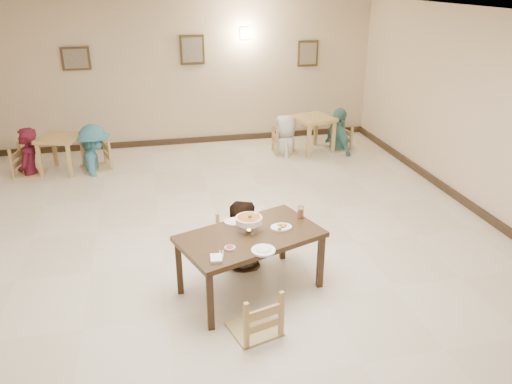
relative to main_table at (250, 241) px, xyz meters
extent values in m
plane|color=beige|center=(-0.10, 0.78, -0.66)|extent=(10.00, 10.00, 0.00)
plane|color=white|center=(-0.10, 0.78, 2.34)|extent=(10.00, 10.00, 0.00)
plane|color=beige|center=(-0.10, 5.78, 0.84)|extent=(10.00, 0.00, 10.00)
cube|color=#312315|center=(-0.10, 5.75, -0.60)|extent=(8.00, 0.06, 0.12)
cube|color=#312315|center=(3.87, 0.78, -0.60)|extent=(0.06, 10.00, 0.12)
cube|color=#3C2D18|center=(-2.30, 5.74, 1.24)|extent=(0.55, 0.03, 0.45)
cube|color=gray|center=(-2.30, 5.73, 1.24)|extent=(0.45, 0.01, 0.37)
cube|color=#3C2D18|center=(0.00, 5.74, 1.34)|extent=(0.50, 0.03, 0.60)
cube|color=gray|center=(0.00, 5.73, 1.34)|extent=(0.41, 0.01, 0.49)
cube|color=#3C2D18|center=(2.50, 5.74, 1.19)|extent=(0.45, 0.03, 0.55)
cube|color=gray|center=(2.50, 5.73, 1.19)|extent=(0.37, 0.01, 0.45)
cube|color=#FFD88C|center=(1.10, 5.74, 1.64)|extent=(0.16, 0.05, 0.22)
cube|color=#3C2716|center=(0.00, 0.00, 0.05)|extent=(1.78, 1.37, 0.06)
cube|color=#3C2716|center=(-0.55, -0.61, -0.32)|extent=(0.07, 0.07, 0.68)
cube|color=#3C2716|center=(0.81, -0.11, -0.32)|extent=(0.07, 0.07, 0.68)
cube|color=#3C2716|center=(-0.81, 0.11, -0.32)|extent=(0.07, 0.07, 0.68)
cube|color=#3C2716|center=(0.55, 0.61, -0.32)|extent=(0.07, 0.07, 0.68)
cube|color=tan|center=(-0.03, 0.77, -0.19)|extent=(0.48, 0.48, 0.05)
cube|color=tan|center=(-0.12, -0.73, -0.19)|extent=(0.48, 0.48, 0.05)
imported|color=gray|center=(-0.01, 0.65, 0.19)|extent=(0.86, 0.69, 1.70)
torus|color=silver|center=(-0.01, 0.05, 0.21)|extent=(0.23, 0.23, 0.01)
cylinder|color=silver|center=(-0.01, 0.05, 0.10)|extent=(0.06, 0.06, 0.03)
cone|color=#FFA526|center=(-0.01, 0.05, 0.14)|extent=(0.03, 0.03, 0.05)
cylinder|color=white|center=(-0.01, 0.05, 0.24)|extent=(0.30, 0.30, 0.07)
cylinder|color=#AB4719|center=(-0.01, 0.05, 0.27)|extent=(0.26, 0.26, 0.02)
sphere|color=#2D7223|center=(0.00, 0.04, 0.29)|extent=(0.04, 0.04, 0.04)
cylinder|color=silver|center=(0.11, 0.10, 0.30)|extent=(0.14, 0.09, 0.10)
cylinder|color=silver|center=(0.08, 0.10, 0.14)|extent=(0.01, 0.01, 0.14)
cylinder|color=silver|center=(-0.10, 0.10, 0.14)|extent=(0.01, 0.01, 0.14)
cylinder|color=silver|center=(-0.01, -0.06, 0.14)|extent=(0.01, 0.01, 0.14)
cylinder|color=white|center=(-0.11, 0.33, 0.09)|extent=(0.27, 0.27, 0.02)
ellipsoid|color=white|center=(-0.11, 0.33, 0.10)|extent=(0.18, 0.15, 0.06)
cylinder|color=white|center=(0.06, -0.40, 0.09)|extent=(0.26, 0.26, 0.02)
ellipsoid|color=white|center=(0.06, -0.40, 0.10)|extent=(0.17, 0.14, 0.06)
cylinder|color=white|center=(0.38, 0.07, 0.09)|extent=(0.25, 0.25, 0.02)
sphere|color=#2D7223|center=(0.34, 0.00, 0.11)|extent=(0.04, 0.04, 0.04)
cylinder|color=white|center=(-0.28, -0.27, 0.09)|extent=(0.11, 0.11, 0.02)
cylinder|color=#AF1B25|center=(-0.28, -0.27, 0.10)|extent=(0.09, 0.09, 0.01)
cube|color=white|center=(-0.45, -0.46, 0.10)|extent=(0.13, 0.17, 0.03)
cube|color=silver|center=(-0.41, -0.38, 0.09)|extent=(0.04, 0.17, 0.01)
cube|color=silver|center=(-0.38, -0.38, 0.09)|extent=(0.04, 0.17, 0.01)
cylinder|color=white|center=(0.68, 0.28, 0.15)|extent=(0.07, 0.07, 0.15)
cylinder|color=#C35C23|center=(0.68, 0.28, 0.14)|extent=(0.06, 0.06, 0.11)
cube|color=tan|center=(-2.65, 4.53, 0.00)|extent=(0.87, 0.87, 0.06)
cube|color=tan|center=(-3.01, 4.35, -0.34)|extent=(0.07, 0.07, 0.63)
cube|color=tan|center=(-2.46, 4.17, -0.34)|extent=(0.07, 0.07, 0.63)
cube|color=tan|center=(-2.83, 4.89, -0.34)|extent=(0.07, 0.07, 0.63)
cube|color=tan|center=(-2.29, 4.71, -0.34)|extent=(0.07, 0.07, 0.63)
cube|color=tan|center=(2.30, 4.65, 0.05)|extent=(0.92, 0.92, 0.06)
cube|color=tan|center=(2.10, 4.26, -0.32)|extent=(0.07, 0.07, 0.68)
cube|color=tan|center=(2.69, 4.44, -0.32)|extent=(0.07, 0.07, 0.68)
cube|color=tan|center=(1.92, 4.85, -0.32)|extent=(0.07, 0.07, 0.68)
cube|color=tan|center=(2.51, 5.03, -0.32)|extent=(0.07, 0.07, 0.68)
cube|color=tan|center=(-3.23, 4.52, -0.18)|extent=(0.49, 0.49, 0.05)
cube|color=tan|center=(-2.06, 4.55, -0.16)|extent=(0.51, 0.51, 0.06)
cube|color=tan|center=(1.72, 4.67, -0.19)|extent=(0.48, 0.48, 0.05)
cube|color=tan|center=(2.89, 4.66, -0.21)|extent=(0.46, 0.46, 0.05)
imported|color=#4F1020|center=(-3.23, 4.52, 0.23)|extent=(0.48, 0.68, 1.78)
imported|color=teal|center=(-2.06, 4.55, 0.21)|extent=(0.78, 1.19, 1.73)
imported|color=silver|center=(1.72, 4.67, 0.15)|extent=(0.63, 0.86, 1.61)
imported|color=#54988C|center=(2.89, 4.66, 0.23)|extent=(0.53, 1.08, 1.78)
camera|label=1|loc=(-1.01, -4.85, 2.77)|focal=35.00mm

